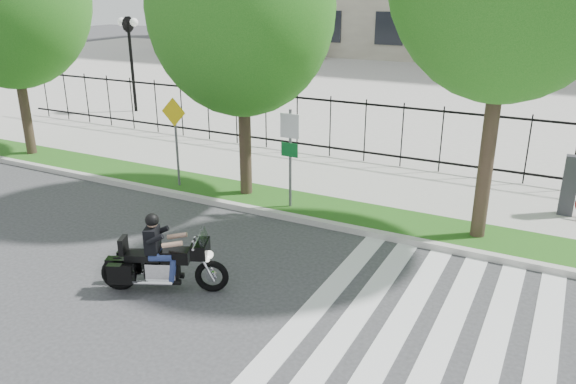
% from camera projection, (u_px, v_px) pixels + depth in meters
% --- Properties ---
extents(ground, '(120.00, 120.00, 0.00)m').
position_uv_depth(ground, '(192.00, 297.00, 10.45)').
color(ground, '#323234').
rests_on(ground, ground).
extents(curb, '(60.00, 0.20, 0.15)m').
position_uv_depth(curb, '(292.00, 217.00, 13.84)').
color(curb, '#B7B5AC').
rests_on(curb, ground).
extents(grass_verge, '(60.00, 1.50, 0.15)m').
position_uv_depth(grass_verge, '(307.00, 206.00, 14.55)').
color(grass_verge, '#205114').
rests_on(grass_verge, ground).
extents(sidewalk, '(60.00, 3.50, 0.15)m').
position_uv_depth(sidewalk, '(343.00, 179.00, 16.64)').
color(sidewalk, '#A09C95').
rests_on(sidewalk, ground).
extents(plaza, '(80.00, 34.00, 0.10)m').
position_uv_depth(plaza, '(461.00, 89.00, 31.29)').
color(plaza, '#A09C95').
rests_on(plaza, ground).
extents(crosswalk_stripes, '(5.70, 8.00, 0.01)m').
position_uv_depth(crosswalk_stripes, '(456.00, 373.00, 8.37)').
color(crosswalk_stripes, silver).
rests_on(crosswalk_stripes, ground).
extents(iron_fence, '(30.00, 0.06, 2.00)m').
position_uv_depth(iron_fence, '(365.00, 131.00, 17.73)').
color(iron_fence, black).
rests_on(iron_fence, sidewalk).
extents(lamp_post_left, '(1.06, 0.70, 4.25)m').
position_uv_depth(lamp_post_left, '(130.00, 41.00, 24.53)').
color(lamp_post_left, black).
rests_on(lamp_post_left, ground).
extents(street_tree_1, '(4.66, 4.66, 7.50)m').
position_uv_depth(street_tree_1, '(241.00, 7.00, 13.66)').
color(street_tree_1, '#35251D').
rests_on(street_tree_1, grass_verge).
extents(sign_pole_regulatory, '(0.50, 0.09, 2.50)m').
position_uv_depth(sign_pole_regulatory, '(290.00, 146.00, 13.80)').
color(sign_pole_regulatory, '#59595B').
rests_on(sign_pole_regulatory, grass_verge).
extents(sign_pole_warning, '(0.78, 0.09, 2.49)m').
position_uv_depth(sign_pole_warning, '(175.00, 130.00, 15.32)').
color(sign_pole_warning, '#59595B').
rests_on(sign_pole_warning, grass_verge).
extents(motorcycle_rider, '(2.28, 1.30, 1.88)m').
position_uv_depth(motorcycle_rider, '(163.00, 260.00, 10.47)').
color(motorcycle_rider, black).
rests_on(motorcycle_rider, ground).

